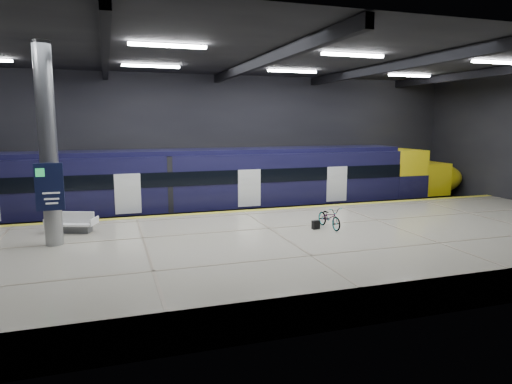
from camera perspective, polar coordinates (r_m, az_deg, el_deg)
name	(u,v)px	position (r m, az deg, el deg)	size (l,w,h in m)	color
ground	(261,248)	(19.70, 0.68, -7.01)	(30.00, 30.00, 0.00)	black
room_shell	(262,113)	(18.96, 0.70, 9.86)	(30.10, 16.10, 8.05)	black
platform	(283,251)	(17.29, 3.37, -7.39)	(30.00, 11.00, 1.10)	#B7B09B
safety_strip	(243,211)	(21.99, -1.63, -2.37)	(30.00, 0.40, 0.01)	gold
rails	(229,220)	(24.80, -3.42, -3.52)	(30.00, 1.52, 0.16)	gray
train	(220,184)	(24.33, -4.54, 0.96)	(29.40, 2.84, 3.79)	black
bench	(72,225)	(19.14, -22.04, -3.84)	(2.02, 1.40, 0.82)	#595B60
bicycle	(329,217)	(18.67, 9.16, -3.14)	(0.58, 1.68, 0.88)	#99999E
pannier_bag	(316,225)	(18.46, 7.48, -4.08)	(0.30, 0.18, 0.35)	black
info_column	(48,149)	(17.04, -24.55, 4.96)	(0.90, 0.78, 6.90)	#9EA0A5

